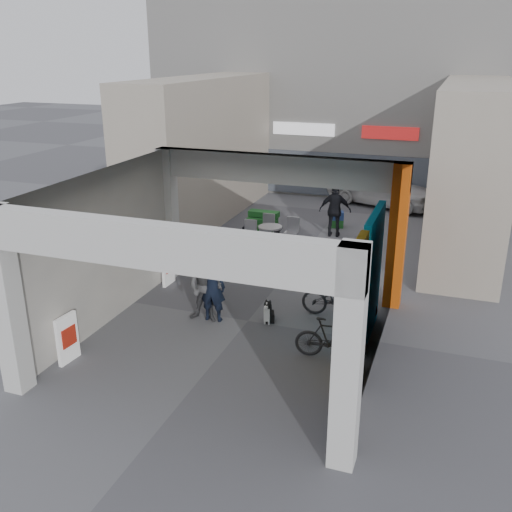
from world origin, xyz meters
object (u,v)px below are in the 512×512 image
at_px(produce_stand, 262,226).
at_px(bicycle_rear, 331,339).
at_px(man_with_dog, 212,287).
at_px(border_collie, 268,313).
at_px(man_back_turned, 205,287).
at_px(man_elderly, 354,282).
at_px(white_van, 382,187).
at_px(man_crates, 335,210).
at_px(cafe_set, 269,237).
at_px(bicycle_front, 339,299).

height_order(produce_stand, bicycle_rear, bicycle_rear).
distance_m(produce_stand, man_with_dog, 6.49).
distance_m(border_collie, man_back_turned, 1.56).
distance_m(man_elderly, white_van, 10.29).
height_order(produce_stand, man_crates, man_crates).
bearing_deg(man_crates, man_with_dog, 74.15).
xyz_separation_m(cafe_set, man_elderly, (3.36, -3.87, 0.46)).
bearing_deg(border_collie, bicycle_rear, -53.12).
distance_m(man_elderly, bicycle_front, 0.54).
relative_size(man_with_dog, man_crates, 0.93).
bearing_deg(bicycle_rear, man_back_turned, 69.96).
xyz_separation_m(man_crates, bicycle_rear, (1.65, -7.91, -0.45)).
bearing_deg(bicycle_front, man_back_turned, 111.65).
relative_size(cafe_set, bicycle_rear, 1.06).
bearing_deg(man_back_turned, man_crates, 75.21).
bearing_deg(man_with_dog, white_van, -105.68).
height_order(produce_stand, man_back_turned, man_back_turned).
height_order(man_elderly, man_crates, man_crates).
xyz_separation_m(man_with_dog, man_elderly, (2.96, 1.46, -0.04)).
xyz_separation_m(cafe_set, bicycle_front, (3.11, -4.22, 0.13)).
xyz_separation_m(man_elderly, man_crates, (-1.67, 5.65, 0.10)).
distance_m(man_back_turned, bicycle_rear, 3.19).
height_order(man_crates, bicycle_rear, man_crates).
relative_size(man_back_turned, man_elderly, 1.05).
bearing_deg(man_crates, bicycle_front, 97.70).
relative_size(man_crates, bicycle_rear, 1.21).
distance_m(man_crates, bicycle_rear, 8.09).
relative_size(bicycle_front, bicycle_rear, 1.20).
relative_size(cafe_set, man_crates, 0.87).
bearing_deg(man_elderly, cafe_set, 137.05).
distance_m(man_with_dog, man_back_turned, 0.16).
bearing_deg(man_crates, cafe_set, 40.95).
height_order(cafe_set, bicycle_front, cafe_set).
bearing_deg(bicycle_rear, bicycle_front, 0.27).
bearing_deg(white_van, bicycle_front, -157.40).
relative_size(border_collie, man_elderly, 0.37).
bearing_deg(bicycle_rear, man_with_dog, 68.06).
bearing_deg(border_collie, produce_stand, 90.14).
distance_m(produce_stand, man_elderly, 6.34).
xyz_separation_m(man_crates, white_van, (0.92, 4.61, -0.15)).
bearing_deg(produce_stand, white_van, 69.05).
bearing_deg(white_van, cafe_set, 177.70).
height_order(border_collie, bicycle_rear, bicycle_rear).
bearing_deg(border_collie, man_back_turned, 174.91).
relative_size(man_with_dog, white_van, 0.38).
bearing_deg(man_crates, bicycle_rear, 96.21).
xyz_separation_m(man_elderly, bicycle_rear, (-0.02, -2.25, -0.35)).
distance_m(man_elderly, man_crates, 5.90).
relative_size(border_collie, man_back_turned, 0.36).
bearing_deg(cafe_set, man_with_dog, -85.68).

